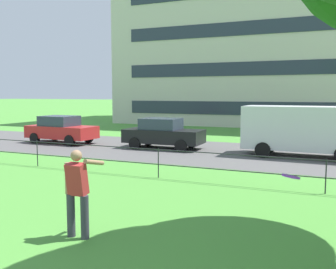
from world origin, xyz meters
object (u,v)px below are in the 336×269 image
Objects in this scene: panel_van_far_left at (302,128)px; apartment_building_background at (272,21)px; car_black_center at (163,133)px; frisbee at (291,176)px; car_red_right at (61,129)px; person_thrower at (78,191)px.

apartment_building_background is (-4.67, 21.14, 8.47)m from panel_van_far_left.
apartment_building_background is (2.03, 21.24, 8.96)m from car_black_center.
frisbee is 17.88m from car_red_right.
apartment_building_background is (-5.43, 33.12, 8.16)m from frisbee.
panel_van_far_left is at bearing 2.05° from car_red_right.
person_thrower is at bearing -87.43° from apartment_building_background.
apartment_building_background is at bearing 69.20° from car_red_right.
panel_van_far_left is at bearing -77.54° from apartment_building_background.
person_thrower is 12.29m from car_black_center.
person_thrower reaches higher than frisbee.
frisbee is (3.95, -0.11, 0.65)m from person_thrower.
panel_van_far_left is (6.70, 0.10, 0.49)m from car_black_center.
apartment_building_background is at bearing 92.57° from person_thrower.
car_red_right is 6.18m from car_black_center.
frisbee is 14.06m from car_black_center.
car_red_right is (-13.64, 11.53, -0.80)m from frisbee.
panel_van_far_left is at bearing 0.90° from car_black_center.
car_red_right is (-9.69, 11.42, -0.16)m from person_thrower.
frisbee reaches higher than car_black_center.
car_black_center is 6.72m from panel_van_far_left.
car_red_right is at bearing -110.80° from apartment_building_background.
person_thrower is 0.06× the size of apartment_building_background.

